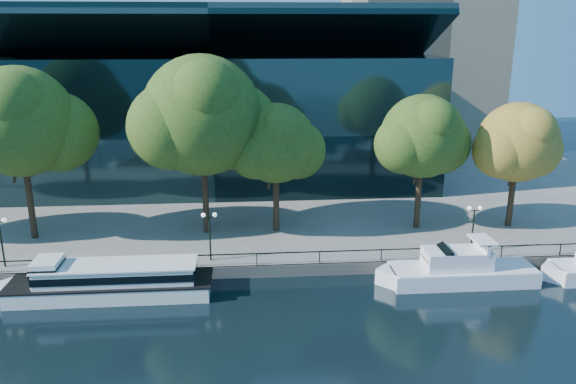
{
  "coord_description": "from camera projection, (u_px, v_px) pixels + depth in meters",
  "views": [
    {
      "loc": [
        -0.8,
        -37.79,
        19.08
      ],
      "look_at": [
        2.85,
        8.0,
        5.55
      ],
      "focal_mm": 35.0,
      "sensor_mm": 36.0,
      "label": 1
    }
  ],
  "objects": [
    {
      "name": "ground",
      "position": [
        258.0,
        295.0,
        41.59
      ],
      "size": [
        160.0,
        160.0,
        0.0
      ],
      "primitive_type": "plane",
      "color": "black",
      "rests_on": "ground"
    },
    {
      "name": "lamp_1",
      "position": [
        209.0,
        225.0,
        44.48
      ],
      "size": [
        1.26,
        0.36,
        4.03
      ],
      "color": "black",
      "rests_on": "promenade"
    },
    {
      "name": "promenade",
      "position": [
        251.0,
        169.0,
        76.23
      ],
      "size": [
        90.0,
        67.08,
        1.0
      ],
      "color": "slate",
      "rests_on": "ground"
    },
    {
      "name": "tree_1",
      "position": [
        22.0,
        124.0,
        47.21
      ],
      "size": [
        11.69,
        9.59,
        15.11
      ],
      "color": "black",
      "rests_on": "promenade"
    },
    {
      "name": "convention_building",
      "position": [
        217.0,
        116.0,
        69.27
      ],
      "size": [
        50.0,
        24.57,
        21.43
      ],
      "color": "black",
      "rests_on": "ground"
    },
    {
      "name": "lamp_0",
      "position": [
        0.0,
        231.0,
        43.26
      ],
      "size": [
        1.26,
        0.36,
        4.03
      ],
      "color": "black",
      "rests_on": "promenade"
    },
    {
      "name": "cruiser_near",
      "position": [
        457.0,
        270.0,
        43.25
      ],
      "size": [
        12.39,
        3.19,
        3.59
      ],
      "color": "white",
      "rests_on": "ground"
    },
    {
      "name": "lamp_2",
      "position": [
        474.0,
        218.0,
        46.13
      ],
      "size": [
        1.26,
        0.36,
        4.03
      ],
      "color": "black",
      "rests_on": "promenade"
    },
    {
      "name": "tour_boat",
      "position": [
        105.0,
        280.0,
        41.06
      ],
      "size": [
        16.08,
        3.59,
        3.05
      ],
      "color": "white",
      "rests_on": "ground"
    },
    {
      "name": "railing",
      "position": [
        257.0,
        254.0,
        44.14
      ],
      "size": [
        88.2,
        0.08,
        0.99
      ],
      "color": "black",
      "rests_on": "promenade"
    },
    {
      "name": "tree_3",
      "position": [
        278.0,
        145.0,
        49.67
      ],
      "size": [
        8.92,
        7.31,
        11.77
      ],
      "color": "black",
      "rests_on": "promenade"
    },
    {
      "name": "tree_4",
      "position": [
        424.0,
        138.0,
        50.28
      ],
      "size": [
        9.4,
        7.71,
        12.43
      ],
      "color": "black",
      "rests_on": "promenade"
    },
    {
      "name": "tree_2",
      "position": [
        204.0,
        118.0,
        48.54
      ],
      "size": [
        13.1,
        10.74,
        15.98
      ],
      "color": "black",
      "rests_on": "promenade"
    },
    {
      "name": "tree_5",
      "position": [
        519.0,
        144.0,
        50.96
      ],
      "size": [
        9.1,
        7.46,
        11.67
      ],
      "color": "black",
      "rests_on": "promenade"
    }
  ]
}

